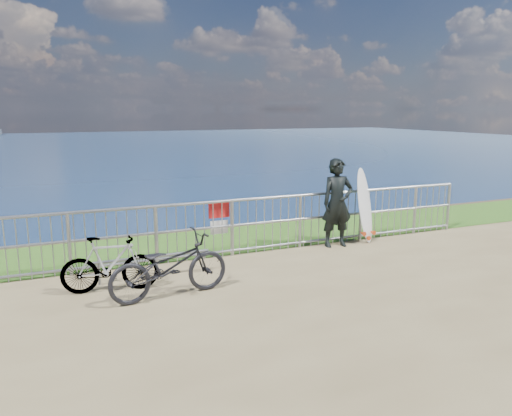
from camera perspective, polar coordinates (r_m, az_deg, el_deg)
name	(u,v)px	position (r m, az deg, el deg)	size (l,w,h in m)	color
grass_strip	(236,239)	(11.07, -2.28, -3.57)	(120.00, 120.00, 0.00)	#275216
railing	(256,224)	(9.95, 0.01, -1.88)	(10.06, 0.10, 1.13)	gray
surfer	(337,203)	(10.49, 9.28, 0.57)	(0.67, 0.44, 1.85)	black
surfboard	(365,208)	(10.98, 12.35, -0.01)	(0.52, 0.49, 1.62)	white
bicycle_near	(169,266)	(7.75, -9.88, -6.53)	(0.66, 1.89, 0.99)	black
bicycle_far	(110,264)	(8.19, -16.36, -6.17)	(0.42, 1.50, 0.90)	black
bike_rack	(153,259)	(8.68, -11.71, -5.73)	(1.97, 0.05, 0.41)	gray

